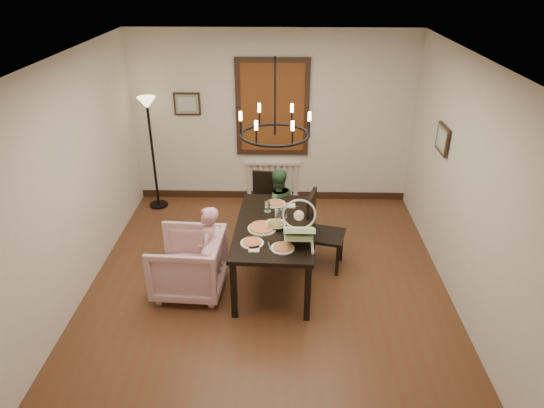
{
  "coord_description": "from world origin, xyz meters",
  "views": [
    {
      "loc": [
        0.19,
        -5.03,
        3.72
      ],
      "look_at": [
        0.05,
        0.2,
        1.05
      ],
      "focal_mm": 32.0,
      "sensor_mm": 36.0,
      "label": 1
    }
  ],
  "objects_px": {
    "chair_far": "(265,207)",
    "chair_right": "(326,231)",
    "armchair": "(188,264)",
    "floor_lamp": "(153,155)",
    "dining_table": "(275,231)",
    "seated_man": "(277,213)",
    "drinking_glass": "(279,214)",
    "baby_bouncer": "(299,229)",
    "elderly_woman": "(210,258)"
  },
  "relations": [
    {
      "from": "seated_man",
      "to": "floor_lamp",
      "type": "bearing_deg",
      "value": -45.22
    },
    {
      "from": "floor_lamp",
      "to": "elderly_woman",
      "type": "bearing_deg",
      "value": -62.17
    },
    {
      "from": "armchair",
      "to": "floor_lamp",
      "type": "relative_size",
      "value": 0.47
    },
    {
      "from": "chair_right",
      "to": "armchair",
      "type": "distance_m",
      "value": 1.82
    },
    {
      "from": "dining_table",
      "to": "elderly_woman",
      "type": "relative_size",
      "value": 1.81
    },
    {
      "from": "chair_far",
      "to": "seated_man",
      "type": "height_order",
      "value": "chair_far"
    },
    {
      "from": "chair_right",
      "to": "dining_table",
      "type": "bearing_deg",
      "value": 128.41
    },
    {
      "from": "seated_man",
      "to": "drinking_glass",
      "type": "distance_m",
      "value": 0.84
    },
    {
      "from": "seated_man",
      "to": "floor_lamp",
      "type": "xyz_separation_m",
      "value": [
        -2.0,
        1.09,
        0.43
      ]
    },
    {
      "from": "dining_table",
      "to": "drinking_glass",
      "type": "relative_size",
      "value": 13.81
    },
    {
      "from": "chair_far",
      "to": "armchair",
      "type": "xyz_separation_m",
      "value": [
        -0.89,
        -1.35,
        -0.1
      ]
    },
    {
      "from": "armchair",
      "to": "elderly_woman",
      "type": "bearing_deg",
      "value": 94.06
    },
    {
      "from": "baby_bouncer",
      "to": "elderly_woman",
      "type": "bearing_deg",
      "value": 173.22
    },
    {
      "from": "chair_far",
      "to": "drinking_glass",
      "type": "xyz_separation_m",
      "value": [
        0.21,
        -0.9,
        0.37
      ]
    },
    {
      "from": "dining_table",
      "to": "chair_far",
      "type": "xyz_separation_m",
      "value": [
        -0.16,
        1.07,
        -0.22
      ]
    },
    {
      "from": "chair_far",
      "to": "seated_man",
      "type": "bearing_deg",
      "value": -35.0
    },
    {
      "from": "seated_man",
      "to": "floor_lamp",
      "type": "relative_size",
      "value": 0.52
    },
    {
      "from": "dining_table",
      "to": "baby_bouncer",
      "type": "relative_size",
      "value": 3.08
    },
    {
      "from": "dining_table",
      "to": "chair_right",
      "type": "height_order",
      "value": "chair_right"
    },
    {
      "from": "armchair",
      "to": "floor_lamp",
      "type": "bearing_deg",
      "value": -154.35
    },
    {
      "from": "seated_man",
      "to": "drinking_glass",
      "type": "xyz_separation_m",
      "value": [
        0.04,
        -0.75,
        0.39
      ]
    },
    {
      "from": "elderly_woman",
      "to": "chair_right",
      "type": "bearing_deg",
      "value": 115.27
    },
    {
      "from": "armchair",
      "to": "drinking_glass",
      "type": "height_order",
      "value": "drinking_glass"
    },
    {
      "from": "seated_man",
      "to": "chair_far",
      "type": "bearing_deg",
      "value": -58.58
    },
    {
      "from": "armchair",
      "to": "floor_lamp",
      "type": "xyz_separation_m",
      "value": [
        -0.93,
        2.28,
        0.51
      ]
    },
    {
      "from": "elderly_woman",
      "to": "baby_bouncer",
      "type": "relative_size",
      "value": 1.7
    },
    {
      "from": "dining_table",
      "to": "floor_lamp",
      "type": "bearing_deg",
      "value": 136.94
    },
    {
      "from": "chair_far",
      "to": "elderly_woman",
      "type": "xyz_separation_m",
      "value": [
        -0.62,
        -1.35,
        -0.01
      ]
    },
    {
      "from": "elderly_woman",
      "to": "chair_far",
      "type": "bearing_deg",
      "value": 158.7
    },
    {
      "from": "dining_table",
      "to": "chair_right",
      "type": "bearing_deg",
      "value": 26.77
    },
    {
      "from": "chair_right",
      "to": "elderly_woman",
      "type": "bearing_deg",
      "value": 125.57
    },
    {
      "from": "chair_right",
      "to": "elderly_woman",
      "type": "relative_size",
      "value": 1.11
    },
    {
      "from": "seated_man",
      "to": "baby_bouncer",
      "type": "bearing_deg",
      "value": 84.89
    },
    {
      "from": "chair_far",
      "to": "chair_right",
      "type": "relative_size",
      "value": 0.91
    },
    {
      "from": "chair_right",
      "to": "elderly_woman",
      "type": "distance_m",
      "value": 1.56
    },
    {
      "from": "chair_right",
      "to": "chair_far",
      "type": "bearing_deg",
      "value": 61.12
    },
    {
      "from": "dining_table",
      "to": "seated_man",
      "type": "relative_size",
      "value": 1.84
    },
    {
      "from": "armchair",
      "to": "seated_man",
      "type": "xyz_separation_m",
      "value": [
        1.06,
        1.19,
        0.08
      ]
    },
    {
      "from": "chair_right",
      "to": "floor_lamp",
      "type": "distance_m",
      "value": 3.17
    },
    {
      "from": "chair_right",
      "to": "elderly_woman",
      "type": "xyz_separation_m",
      "value": [
        -1.45,
        -0.58,
        -0.05
      ]
    },
    {
      "from": "drinking_glass",
      "to": "floor_lamp",
      "type": "xyz_separation_m",
      "value": [
        -2.04,
        1.84,
        0.05
      ]
    },
    {
      "from": "dining_table",
      "to": "floor_lamp",
      "type": "height_order",
      "value": "floor_lamp"
    },
    {
      "from": "seated_man",
      "to": "chair_right",
      "type": "bearing_deg",
      "value": 120.41
    },
    {
      "from": "chair_right",
      "to": "seated_man",
      "type": "distance_m",
      "value": 0.9
    },
    {
      "from": "armchair",
      "to": "seated_man",
      "type": "height_order",
      "value": "seated_man"
    },
    {
      "from": "floor_lamp",
      "to": "chair_far",
      "type": "bearing_deg",
      "value": -27.05
    },
    {
      "from": "chair_far",
      "to": "floor_lamp",
      "type": "distance_m",
      "value": 2.09
    },
    {
      "from": "drinking_glass",
      "to": "floor_lamp",
      "type": "height_order",
      "value": "floor_lamp"
    },
    {
      "from": "armchair",
      "to": "drinking_glass",
      "type": "relative_size",
      "value": 6.81
    },
    {
      "from": "chair_right",
      "to": "floor_lamp",
      "type": "xyz_separation_m",
      "value": [
        -2.65,
        1.7,
        0.37
      ]
    }
  ]
}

